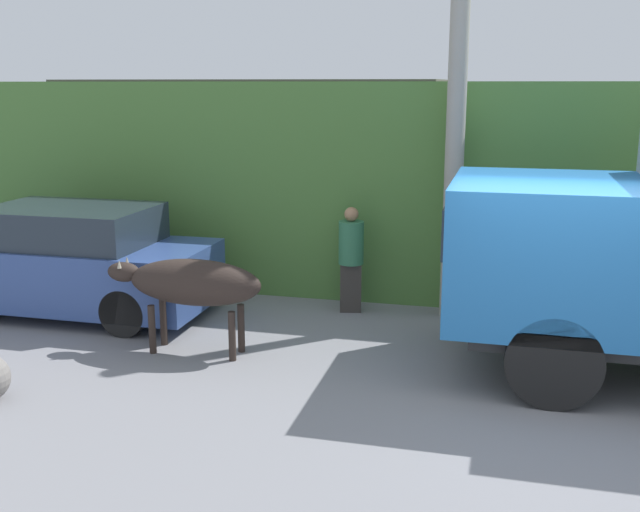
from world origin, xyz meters
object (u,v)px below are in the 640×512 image
at_px(brown_cow, 192,283).
at_px(parked_suv, 67,262).
at_px(pedestrian_on_hill, 351,256).
at_px(utility_pole, 457,96).

height_order(brown_cow, parked_suv, parked_suv).
distance_m(pedestrian_on_hill, utility_pole, 2.75).
relative_size(brown_cow, parked_suv, 0.48).
bearing_deg(parked_suv, utility_pole, 9.97).
xyz_separation_m(brown_cow, parked_suv, (-2.48, 1.12, -0.13)).
bearing_deg(parked_suv, brown_cow, -26.89).
relative_size(pedestrian_on_hill, utility_pole, 0.26).
relative_size(parked_suv, utility_pole, 0.70).
bearing_deg(pedestrian_on_hill, utility_pole, 173.30).
height_order(brown_cow, pedestrian_on_hill, pedestrian_on_hill).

